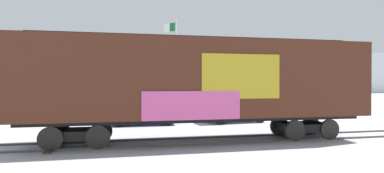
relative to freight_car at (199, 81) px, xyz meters
name	(u,v)px	position (x,y,z in m)	size (l,w,h in m)	color
ground_plane	(210,141)	(0.46, 0.00, -2.64)	(260.00, 260.00, 0.00)	#B2B5BC
track	(226,140)	(1.23, 0.06, -2.60)	(60.01, 4.40, 0.08)	#4C4742
freight_car	(199,81)	(0.00, 0.00, 0.00)	(14.72, 3.73, 4.56)	#472316
flagpole	(174,55)	(0.14, 12.77, 2.28)	(1.02, 0.88, 7.96)	silver
hillside	(154,74)	(0.39, 74.17, 2.69)	(147.44, 32.36, 15.14)	silver
parked_car_blue	(143,110)	(-2.45, 5.93, -1.75)	(4.28, 2.13, 1.78)	navy
parked_car_silver	(234,109)	(3.40, 6.13, -1.77)	(4.27, 2.49, 1.76)	#B7BABF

